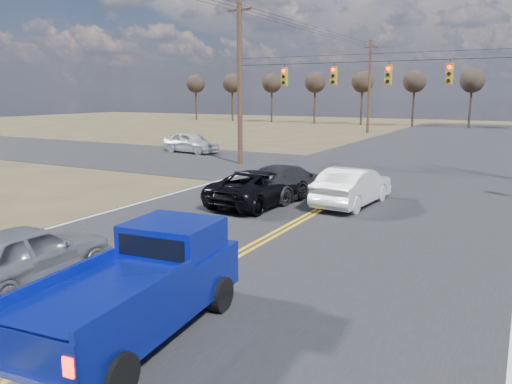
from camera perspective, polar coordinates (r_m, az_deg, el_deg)
The scene contains 12 objects.
ground at distance 11.85m, azimuth -8.30°, elevation -10.49°, with size 160.00×160.00×0.00m, color brown.
road_main at distance 20.39m, azimuth 8.74°, elevation -1.26°, with size 14.00×120.00×0.02m, color #28282B.
road_cross at distance 27.93m, azimuth 14.35°, elevation 1.89°, with size 120.00×12.00×0.02m, color #28282B.
signal_gantry at distance 27.27m, azimuth 15.80°, elevation 12.29°, with size 19.60×4.83×10.00m.
utility_poles at distance 26.63m, azimuth 14.36°, elevation 12.75°, with size 19.60×58.32×10.00m.
treeline at distance 36.37m, azimuth 18.41°, elevation 12.79°, with size 87.00×117.80×7.40m.
pickup_truck at distance 9.41m, azimuth -13.08°, elevation -10.60°, with size 2.39×5.16×1.88m.
silver_suv at distance 12.81m, azimuth -24.70°, elevation -6.40°, with size 1.67×4.16×1.42m, color gray.
black_suv at distance 19.74m, azimuth 0.45°, elevation 0.53°, with size 2.31×5.01×1.39m, color black.
white_car_queue at distance 19.99m, azimuth 10.99°, elevation 0.63°, with size 1.60×4.60×1.51m, color white.
dgrey_car_queue at distance 21.02m, azimuth 3.52°, elevation 1.22°, with size 2.01×4.93×1.43m, color #2C2C31.
cross_car_west at distance 37.43m, azimuth -7.46°, elevation 5.64°, with size 4.55×1.83×1.55m, color silver.
Camera 1 is at (6.68, -8.76, 4.36)m, focal length 35.00 mm.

